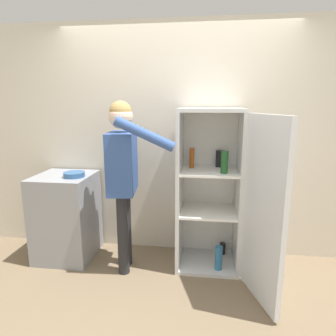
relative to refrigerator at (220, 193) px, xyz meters
name	(u,v)px	position (x,y,z in m)	size (l,w,h in m)	color
ground_plane	(163,298)	(-0.49, -0.56, -0.82)	(12.00, 12.00, 0.00)	#7A664C
wall_back	(176,141)	(-0.49, 0.42, 0.45)	(7.00, 0.06, 2.55)	beige
refrigerator	(220,193)	(0.00, 0.00, 0.00)	(0.88, 1.17, 1.65)	silver
person	(123,166)	(-0.95, -0.11, 0.27)	(0.70, 0.58, 1.72)	#262628
counter	(67,216)	(-1.66, 0.06, -0.35)	(0.60, 0.62, 0.94)	gray
bowl	(74,175)	(-1.52, 0.01, 0.14)	(0.22, 0.22, 0.05)	#335B8E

